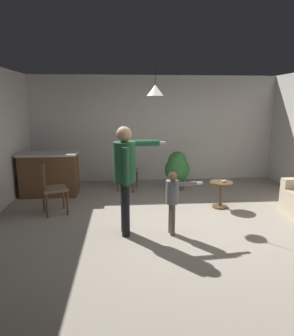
{
  "coord_description": "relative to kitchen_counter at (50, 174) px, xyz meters",
  "views": [
    {
      "loc": [
        -0.82,
        -4.75,
        2.04
      ],
      "look_at": [
        -0.44,
        0.03,
        1.0
      ],
      "focal_mm": 32.67,
      "sensor_mm": 36.0,
      "label": 1
    }
  ],
  "objects": [
    {
      "name": "ground",
      "position": [
        2.45,
        -1.99,
        -0.48
      ],
      "size": [
        7.68,
        7.68,
        0.0
      ],
      "primitive_type": "plane",
      "color": "#9E9384"
    },
    {
      "name": "wall_back",
      "position": [
        2.45,
        1.21,
        0.87
      ],
      "size": [
        6.4,
        0.1,
        2.7
      ],
      "primitive_type": "cube",
      "color": "silver",
      "rests_on": "ground"
    },
    {
      "name": "kitchen_counter",
      "position": [
        0.0,
        0.0,
        0.0
      ],
      "size": [
        1.26,
        0.66,
        0.95
      ],
      "color": "brown",
      "rests_on": "ground"
    },
    {
      "name": "side_table_by_couch",
      "position": [
        3.53,
        -1.13,
        -0.15
      ],
      "size": [
        0.44,
        0.44,
        0.52
      ],
      "color": "brown",
      "rests_on": "ground"
    },
    {
      "name": "person_adult",
      "position": [
        1.66,
        -2.22,
        0.57
      ],
      "size": [
        0.82,
        0.53,
        1.69
      ],
      "rotation": [
        0.0,
        0.0,
        -1.5
      ],
      "color": "black",
      "rests_on": "ground"
    },
    {
      "name": "person_child",
      "position": [
        2.38,
        -2.29,
        0.15
      ],
      "size": [
        0.55,
        0.29,
        1.01
      ],
      "rotation": [
        0.0,
        0.0,
        -1.43
      ],
      "color": "#60564C",
      "rests_on": "ground"
    },
    {
      "name": "dining_chair_by_counter",
      "position": [
        0.29,
        -1.24,
        0.07
      ],
      "size": [
        0.55,
        0.55,
        1.0
      ],
      "rotation": [
        0.0,
        0.0,
        5.09
      ],
      "color": "brown",
      "rests_on": "ground"
    },
    {
      "name": "dining_chair_near_wall",
      "position": [
        1.66,
        0.26,
        0.07
      ],
      "size": [
        0.52,
        0.52,
        1.0
      ],
      "rotation": [
        0.0,
        0.0,
        4.42
      ],
      "color": "brown",
      "rests_on": "ground"
    },
    {
      "name": "potted_plant_corner",
      "position": [
        2.9,
        0.24,
        0.02
      ],
      "size": [
        0.59,
        0.59,
        0.9
      ],
      "color": "#4C4742",
      "rests_on": "ground"
    },
    {
      "name": "spare_remote_on_table",
      "position": [
        3.56,
        -1.17,
        0.06
      ],
      "size": [
        0.13,
        0.1,
        0.04
      ],
      "primitive_type": "cube",
      "rotation": [
        0.0,
        0.0,
        2.18
      ],
      "color": "white",
      "rests_on": "side_table_by_couch"
    },
    {
      "name": "ceiling_light_pendant",
      "position": [
        2.24,
        -0.94,
        1.77
      ],
      "size": [
        0.32,
        0.32,
        0.55
      ],
      "color": "silver"
    }
  ]
}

